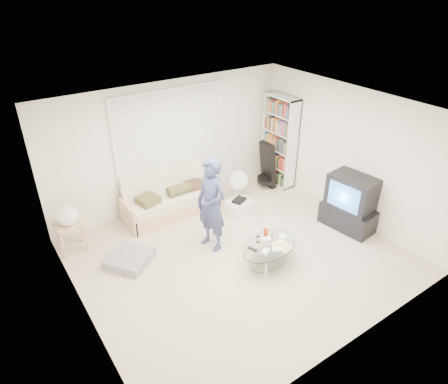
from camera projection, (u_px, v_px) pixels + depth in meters
ground at (238, 256)px, 6.73m from camera, size 5.00×5.00×0.00m
room_shell at (222, 158)px, 6.28m from camera, size 5.02×4.52×2.51m
window_blinds at (171, 131)px, 7.55m from camera, size 2.32×0.08×1.62m
futon_sofa at (170, 200)px, 7.79m from camera, size 1.86×0.75×0.91m
grey_floor_pillow at (129, 259)px, 6.56m from camera, size 0.90×0.90×0.15m
side_table at (67, 215)px, 6.56m from camera, size 0.48×0.38×0.95m
bookshelf at (279, 141)px, 8.61m from camera, size 0.31×0.83×1.97m
guitar_case at (267, 168)px, 8.63m from camera, size 0.37×0.38×1.04m
floor_fan at (237, 183)px, 8.22m from camera, size 0.41×0.27×0.66m
storage_bin at (239, 207)px, 7.82m from camera, size 0.49×0.35×0.34m
tv_unit at (350, 203)px, 7.26m from camera, size 0.63×1.02×1.05m
coffee_table at (270, 248)px, 6.39m from camera, size 1.22×0.92×0.53m
standing_person at (212, 205)px, 6.59m from camera, size 0.51×0.67×1.66m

